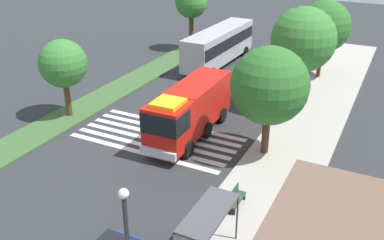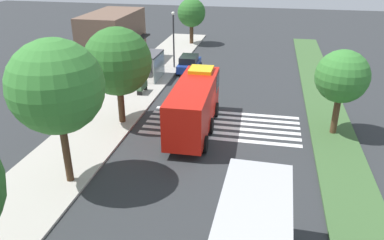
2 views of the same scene
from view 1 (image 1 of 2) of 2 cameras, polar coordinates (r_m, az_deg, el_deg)
ground_plane at (r=29.49m, az=-4.27°, el=-2.09°), size 120.00×120.00×0.00m
sidewalk at (r=26.56m, az=12.02°, el=-5.76°), size 60.00×4.91×0.14m
median_strip at (r=33.72m, az=-15.56°, el=0.78°), size 60.00×3.00×0.14m
crosswalk at (r=29.25m, az=-4.58°, el=-2.33°), size 4.95×11.10×0.01m
fire_truck at (r=28.42m, az=-0.50°, el=1.39°), size 8.99×2.84×3.66m
parked_car_west at (r=43.77m, az=14.19°, el=7.74°), size 4.51×2.18×1.76m
transit_bus at (r=43.64m, az=3.63°, el=10.09°), size 11.72×3.13×3.59m
bus_stop_shelter at (r=18.56m, az=1.23°, el=-13.56°), size 3.50×1.40×2.46m
bench_near_shelter at (r=22.28m, az=5.76°, el=-10.34°), size 1.60×0.50×0.90m
sidewalk_tree_far_west at (r=40.54m, az=17.19°, el=11.81°), size 4.61×4.61×7.01m
sidewalk_tree_west at (r=32.68m, az=14.60°, el=10.28°), size 4.76×4.76×7.77m
sidewalk_tree_center at (r=25.64m, az=10.28°, el=4.49°), size 4.69×4.69×6.82m
median_tree_far_west at (r=48.06m, az=-0.11°, el=15.34°), size 3.49×3.49×6.91m
median_tree_west at (r=32.09m, az=-16.77°, el=7.16°), size 3.45×3.45×5.74m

